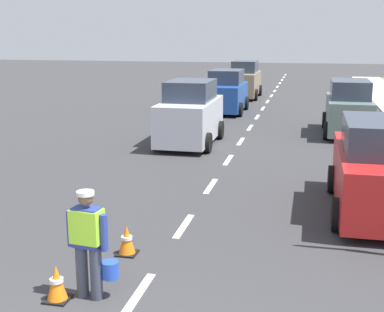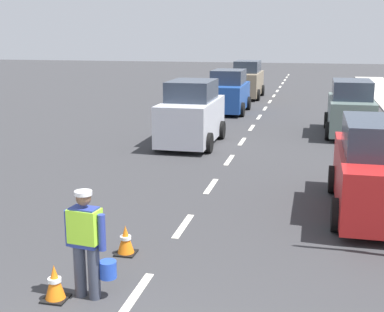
{
  "view_description": "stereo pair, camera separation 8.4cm",
  "coord_description": "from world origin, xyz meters",
  "px_view_note": "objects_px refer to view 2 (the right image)",
  "views": [
    {
      "loc": [
        2.41,
        -4.33,
        3.88
      ],
      "look_at": [
        -0.2,
        7.38,
        1.1
      ],
      "focal_mm": 49.56,
      "sensor_mm": 36.0,
      "label": 1
    },
    {
      "loc": [
        2.5,
        -4.31,
        3.88
      ],
      "look_at": [
        -0.2,
        7.38,
        1.1
      ],
      "focal_mm": 49.56,
      "sensor_mm": 36.0,
      "label": 2
    }
  ],
  "objects_px": {
    "road_worker": "(87,239)",
    "car_oncoming_third": "(247,81)",
    "car_oncoming_second": "(228,93)",
    "car_oncoming_lead": "(191,115)",
    "car_parked_far": "(350,110)",
    "car_parked_curbside": "(377,170)",
    "traffic_cone_far": "(126,240)",
    "traffic_cone_near": "(55,283)"
  },
  "relations": [
    {
      "from": "road_worker",
      "to": "traffic_cone_near",
      "type": "relative_size",
      "value": 3.0
    },
    {
      "from": "car_parked_far",
      "to": "car_oncoming_second",
      "type": "bearing_deg",
      "value": 138.85
    },
    {
      "from": "traffic_cone_far",
      "to": "car_oncoming_second",
      "type": "xyz_separation_m",
      "value": [
        -1.03,
        17.82,
        0.72
      ]
    },
    {
      "from": "traffic_cone_far",
      "to": "car_oncoming_lead",
      "type": "height_order",
      "value": "car_oncoming_lead"
    },
    {
      "from": "car_parked_curbside",
      "to": "car_oncoming_second",
      "type": "relative_size",
      "value": 1.12
    },
    {
      "from": "car_parked_far",
      "to": "car_oncoming_third",
      "type": "distance_m",
      "value": 12.62
    },
    {
      "from": "traffic_cone_far",
      "to": "road_worker",
      "type": "bearing_deg",
      "value": -89.37
    },
    {
      "from": "car_parked_curbside",
      "to": "car_oncoming_third",
      "type": "xyz_separation_m",
      "value": [
        -5.5,
        20.91,
        0.07
      ]
    },
    {
      "from": "road_worker",
      "to": "car_oncoming_third",
      "type": "xyz_separation_m",
      "value": [
        -0.91,
        25.93,
        0.12
      ]
    },
    {
      "from": "car_oncoming_third",
      "to": "car_parked_curbside",
      "type": "bearing_deg",
      "value": -75.28
    },
    {
      "from": "traffic_cone_far",
      "to": "car_parked_far",
      "type": "relative_size",
      "value": 0.13
    },
    {
      "from": "road_worker",
      "to": "car_parked_curbside",
      "type": "xyz_separation_m",
      "value": [
        4.58,
        5.02,
        0.05
      ]
    },
    {
      "from": "car_oncoming_second",
      "to": "road_worker",
      "type": "bearing_deg",
      "value": -86.92
    },
    {
      "from": "car_parked_curbside",
      "to": "traffic_cone_far",
      "type": "bearing_deg",
      "value": -143.69
    },
    {
      "from": "car_parked_far",
      "to": "car_oncoming_lead",
      "type": "relative_size",
      "value": 1.04
    },
    {
      "from": "road_worker",
      "to": "traffic_cone_near",
      "type": "xyz_separation_m",
      "value": [
        -0.46,
        -0.19,
        -0.66
      ]
    },
    {
      "from": "road_worker",
      "to": "traffic_cone_far",
      "type": "distance_m",
      "value": 1.77
    },
    {
      "from": "traffic_cone_near",
      "to": "car_oncoming_lead",
      "type": "xyz_separation_m",
      "value": [
        -0.6,
        11.58,
        0.78
      ]
    },
    {
      "from": "car_oncoming_second",
      "to": "car_oncoming_lead",
      "type": "bearing_deg",
      "value": -90.1
    },
    {
      "from": "traffic_cone_far",
      "to": "car_parked_far",
      "type": "xyz_separation_m",
      "value": [
        4.58,
        12.93,
        0.73
      ]
    },
    {
      "from": "traffic_cone_far",
      "to": "car_oncoming_third",
      "type": "distance_m",
      "value": 24.32
    },
    {
      "from": "road_worker",
      "to": "car_oncoming_third",
      "type": "bearing_deg",
      "value": 92.02
    },
    {
      "from": "traffic_cone_far",
      "to": "car_oncoming_third",
      "type": "height_order",
      "value": "car_oncoming_third"
    },
    {
      "from": "car_parked_curbside",
      "to": "car_oncoming_lead",
      "type": "distance_m",
      "value": 8.51
    },
    {
      "from": "traffic_cone_near",
      "to": "traffic_cone_far",
      "type": "height_order",
      "value": "traffic_cone_near"
    },
    {
      "from": "road_worker",
      "to": "car_oncoming_third",
      "type": "height_order",
      "value": "car_oncoming_third"
    },
    {
      "from": "traffic_cone_far",
      "to": "car_oncoming_second",
      "type": "height_order",
      "value": "car_oncoming_second"
    },
    {
      "from": "traffic_cone_near",
      "to": "car_parked_far",
      "type": "distance_m",
      "value": 15.61
    },
    {
      "from": "car_parked_curbside",
      "to": "car_parked_far",
      "type": "height_order",
      "value": "car_parked_far"
    },
    {
      "from": "car_oncoming_second",
      "to": "car_oncoming_third",
      "type": "relative_size",
      "value": 0.92
    },
    {
      "from": "traffic_cone_near",
      "to": "car_oncoming_second",
      "type": "relative_size",
      "value": 0.14
    },
    {
      "from": "car_parked_far",
      "to": "traffic_cone_near",
      "type": "bearing_deg",
      "value": -108.79
    },
    {
      "from": "car_parked_far",
      "to": "car_oncoming_third",
      "type": "height_order",
      "value": "car_oncoming_third"
    },
    {
      "from": "car_oncoming_lead",
      "to": "car_parked_far",
      "type": "bearing_deg",
      "value": 29.48
    },
    {
      "from": "car_oncoming_lead",
      "to": "car_oncoming_third",
      "type": "height_order",
      "value": "car_oncoming_lead"
    },
    {
      "from": "car_parked_far",
      "to": "road_worker",
      "type": "bearing_deg",
      "value": -107.37
    },
    {
      "from": "car_oncoming_third",
      "to": "traffic_cone_near",
      "type": "bearing_deg",
      "value": -89.01
    },
    {
      "from": "traffic_cone_far",
      "to": "car_parked_far",
      "type": "distance_m",
      "value": 13.73
    },
    {
      "from": "car_parked_curbside",
      "to": "road_worker",
      "type": "bearing_deg",
      "value": -132.37
    },
    {
      "from": "traffic_cone_near",
      "to": "car_oncoming_third",
      "type": "height_order",
      "value": "car_oncoming_third"
    },
    {
      "from": "traffic_cone_far",
      "to": "car_parked_curbside",
      "type": "height_order",
      "value": "car_parked_curbside"
    },
    {
      "from": "car_parked_curbside",
      "to": "car_oncoming_second",
      "type": "xyz_separation_m",
      "value": [
        -5.63,
        14.45,
        0.01
      ]
    }
  ]
}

